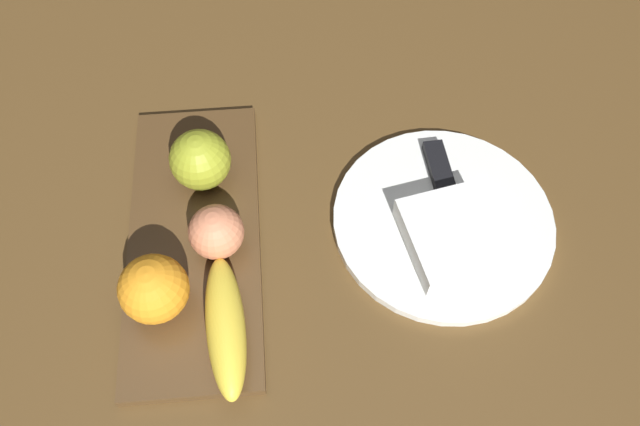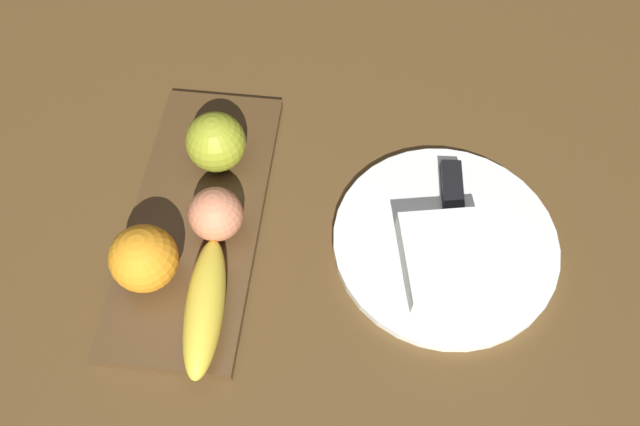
{
  "view_description": "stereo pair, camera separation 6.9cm",
  "coord_description": "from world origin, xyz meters",
  "px_view_note": "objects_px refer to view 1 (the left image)",
  "views": [
    {
      "loc": [
        0.34,
        0.08,
        0.64
      ],
      "look_at": [
        -0.01,
        0.11,
        0.04
      ],
      "focal_mm": 35.14,
      "sensor_mm": 36.0,
      "label": 1
    },
    {
      "loc": [
        0.34,
        0.15,
        0.64
      ],
      "look_at": [
        -0.01,
        0.11,
        0.04
      ],
      "focal_mm": 35.14,
      "sensor_mm": 36.0,
      "label": 2
    }
  ],
  "objects_px": {
    "banana": "(222,326)",
    "peach": "(216,232)",
    "folded_napkin": "(451,236)",
    "orange_near_apple": "(154,289)",
    "knife": "(444,184)",
    "dinner_plate": "(443,221)",
    "fruit_tray": "(195,238)",
    "apple": "(200,160)"
  },
  "relations": [
    {
      "from": "orange_near_apple",
      "to": "knife",
      "type": "xyz_separation_m",
      "value": [
        -0.12,
        0.33,
        -0.03
      ]
    },
    {
      "from": "peach",
      "to": "folded_napkin",
      "type": "bearing_deg",
      "value": 86.14
    },
    {
      "from": "fruit_tray",
      "to": "peach",
      "type": "height_order",
      "value": "peach"
    },
    {
      "from": "orange_near_apple",
      "to": "folded_napkin",
      "type": "bearing_deg",
      "value": 98.38
    },
    {
      "from": "apple",
      "to": "peach",
      "type": "bearing_deg",
      "value": 10.73
    },
    {
      "from": "dinner_plate",
      "to": "folded_napkin",
      "type": "relative_size",
      "value": 2.35
    },
    {
      "from": "banana",
      "to": "fruit_tray",
      "type": "bearing_deg",
      "value": -168.56
    },
    {
      "from": "banana",
      "to": "folded_napkin",
      "type": "bearing_deg",
      "value": 104.42
    },
    {
      "from": "fruit_tray",
      "to": "apple",
      "type": "distance_m",
      "value": 0.09
    },
    {
      "from": "banana",
      "to": "knife",
      "type": "xyz_separation_m",
      "value": [
        -0.16,
        0.26,
        -0.02
      ]
    },
    {
      "from": "apple",
      "to": "peach",
      "type": "height_order",
      "value": "apple"
    },
    {
      "from": "dinner_plate",
      "to": "folded_napkin",
      "type": "height_order",
      "value": "folded_napkin"
    },
    {
      "from": "orange_near_apple",
      "to": "banana",
      "type": "bearing_deg",
      "value": 59.29
    },
    {
      "from": "apple",
      "to": "dinner_plate",
      "type": "bearing_deg",
      "value": 73.93
    },
    {
      "from": "orange_near_apple",
      "to": "peach",
      "type": "relative_size",
      "value": 1.19
    },
    {
      "from": "banana",
      "to": "peach",
      "type": "height_order",
      "value": "peach"
    },
    {
      "from": "banana",
      "to": "orange_near_apple",
      "type": "height_order",
      "value": "orange_near_apple"
    },
    {
      "from": "peach",
      "to": "knife",
      "type": "xyz_separation_m",
      "value": [
        -0.06,
        0.27,
        -0.03
      ]
    },
    {
      "from": "peach",
      "to": "folded_napkin",
      "type": "xyz_separation_m",
      "value": [
        0.02,
        0.26,
        -0.02
      ]
    },
    {
      "from": "knife",
      "to": "dinner_plate",
      "type": "bearing_deg",
      "value": -12.96
    },
    {
      "from": "knife",
      "to": "peach",
      "type": "bearing_deg",
      "value": -81.26
    },
    {
      "from": "folded_napkin",
      "to": "peach",
      "type": "bearing_deg",
      "value": -93.86
    },
    {
      "from": "peach",
      "to": "folded_napkin",
      "type": "distance_m",
      "value": 0.26
    },
    {
      "from": "knife",
      "to": "folded_napkin",
      "type": "bearing_deg",
      "value": -8.98
    },
    {
      "from": "banana",
      "to": "knife",
      "type": "bearing_deg",
      "value": 117.35
    },
    {
      "from": "peach",
      "to": "dinner_plate",
      "type": "distance_m",
      "value": 0.26
    },
    {
      "from": "apple",
      "to": "folded_napkin",
      "type": "distance_m",
      "value": 0.3
    },
    {
      "from": "folded_napkin",
      "to": "knife",
      "type": "xyz_separation_m",
      "value": [
        -0.08,
        0.01,
        -0.01
      ]
    },
    {
      "from": "dinner_plate",
      "to": "fruit_tray",
      "type": "bearing_deg",
      "value": -90.0
    },
    {
      "from": "apple",
      "to": "orange_near_apple",
      "type": "bearing_deg",
      "value": -15.75
    },
    {
      "from": "fruit_tray",
      "to": "banana",
      "type": "height_order",
      "value": "banana"
    },
    {
      "from": "fruit_tray",
      "to": "banana",
      "type": "bearing_deg",
      "value": 15.88
    },
    {
      "from": "orange_near_apple",
      "to": "folded_napkin",
      "type": "relative_size",
      "value": 0.66
    },
    {
      "from": "fruit_tray",
      "to": "dinner_plate",
      "type": "height_order",
      "value": "fruit_tray"
    },
    {
      "from": "banana",
      "to": "apple",
      "type": "bearing_deg",
      "value": -178.16
    },
    {
      "from": "dinner_plate",
      "to": "apple",
      "type": "bearing_deg",
      "value": -106.07
    },
    {
      "from": "banana",
      "to": "knife",
      "type": "height_order",
      "value": "banana"
    },
    {
      "from": "orange_near_apple",
      "to": "peach",
      "type": "height_order",
      "value": "orange_near_apple"
    },
    {
      "from": "fruit_tray",
      "to": "peach",
      "type": "relative_size",
      "value": 5.99
    },
    {
      "from": "folded_napkin",
      "to": "orange_near_apple",
      "type": "bearing_deg",
      "value": -81.62
    },
    {
      "from": "dinner_plate",
      "to": "knife",
      "type": "relative_size",
      "value": 1.42
    },
    {
      "from": "fruit_tray",
      "to": "knife",
      "type": "xyz_separation_m",
      "value": [
        -0.04,
        0.3,
        0.01
      ]
    }
  ]
}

